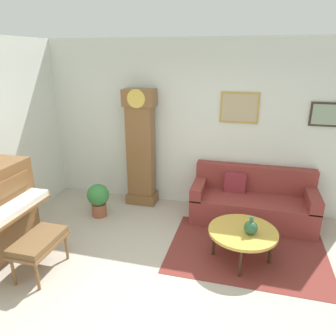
{
  "coord_description": "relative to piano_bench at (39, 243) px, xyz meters",
  "views": [
    {
      "loc": [
        0.92,
        -2.77,
        2.54
      ],
      "look_at": [
        -0.14,
        1.27,
        1.03
      ],
      "focal_mm": 33.62,
      "sensor_mm": 36.0,
      "label": 1
    }
  ],
  "objects": [
    {
      "name": "coffee_table",
      "position": [
        2.37,
        0.88,
        -0.01
      ],
      "size": [
        0.88,
        0.88,
        0.43
      ],
      "color": "gold",
      "rests_on": "ground_plane"
    },
    {
      "name": "potted_plant",
      "position": [
        0.03,
        1.49,
        -0.08
      ],
      "size": [
        0.36,
        0.36,
        0.56
      ],
      "color": "#935138",
      "rests_on": "ground_plane"
    },
    {
      "name": "ground_plane",
      "position": [
        1.4,
        0.02,
        -0.46
      ],
      "size": [
        6.4,
        6.0,
        0.1
      ],
      "primitive_type": "cube",
      "color": "#B2A899"
    },
    {
      "name": "piano_bench",
      "position": [
        0.0,
        0.0,
        0.0
      ],
      "size": [
        0.42,
        0.7,
        0.48
      ],
      "color": "brown",
      "rests_on": "ground_plane"
    },
    {
      "name": "grandfather_clock",
      "position": [
        0.55,
        2.17,
        0.56
      ],
      "size": [
        0.52,
        0.34,
        2.03
      ],
      "color": "brown",
      "rests_on": "ground_plane"
    },
    {
      "name": "area_rug",
      "position": [
        2.44,
        1.06,
        -0.4
      ],
      "size": [
        2.1,
        1.5,
        0.01
      ],
      "primitive_type": "cube",
      "color": "maroon",
      "rests_on": "ground_plane"
    },
    {
      "name": "couch",
      "position": [
        2.48,
        2.01,
        -0.09
      ],
      "size": [
        1.9,
        0.8,
        0.84
      ],
      "color": "maroon",
      "rests_on": "ground_plane"
    },
    {
      "name": "wall_back",
      "position": [
        1.42,
        2.42,
        1.0
      ],
      "size": [
        5.3,
        0.13,
        2.8
      ],
      "color": "silver",
      "rests_on": "ground_plane"
    },
    {
      "name": "green_jug",
      "position": [
        2.45,
        0.82,
        0.11
      ],
      "size": [
        0.17,
        0.17,
        0.24
      ],
      "color": "#234C33",
      "rests_on": "coffee_table"
    }
  ]
}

